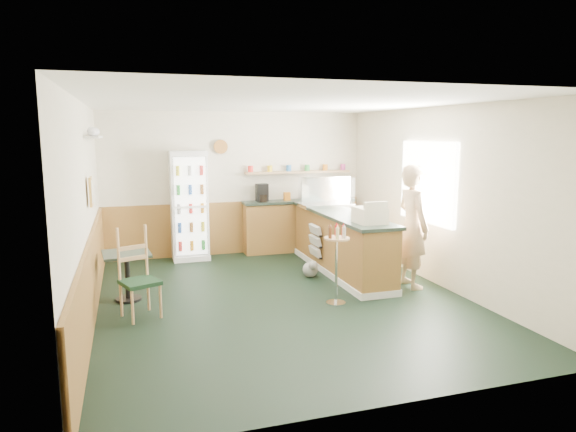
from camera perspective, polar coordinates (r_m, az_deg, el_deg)
name	(u,v)px	position (r m, az deg, el deg)	size (l,w,h in m)	color
ground	(282,299)	(7.29, -0.72, -9.23)	(6.00, 6.00, 0.00)	black
room_envelope	(252,187)	(7.61, -3.97, 3.29)	(5.04, 6.02, 2.72)	beige
service_counter	(341,245)	(8.59, 5.87, -3.23)	(0.68, 3.01, 1.01)	olive
back_counter	(298,223)	(10.10, 1.17, -0.82)	(2.24, 0.42, 1.69)	olive
drinks_fridge	(189,206)	(9.52, -10.91, 1.13)	(0.66, 0.54, 1.99)	white
display_case	(326,192)	(9.08, 4.25, 2.63)	(0.91, 0.48, 0.52)	silver
cash_register	(370,215)	(7.54, 9.06, 0.08)	(0.40, 0.42, 0.23)	beige
shopkeeper	(413,226)	(7.88, 13.68, -1.13)	(0.62, 0.44, 1.85)	tan
condiment_stand	(337,254)	(6.96, 5.42, -4.23)	(0.34, 0.34, 1.07)	silver
newspaper_rack	(315,241)	(8.68, 3.04, -2.82)	(0.09, 0.46, 0.54)	black
cafe_table	(127,267)	(7.45, -17.45, -5.40)	(0.68, 0.68, 0.68)	black
cafe_chair	(139,270)	(6.80, -16.20, -5.74)	(0.55, 0.56, 1.14)	black
dog_doorstop	(311,269)	(8.31, 2.54, -5.88)	(0.25, 0.32, 0.30)	gray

